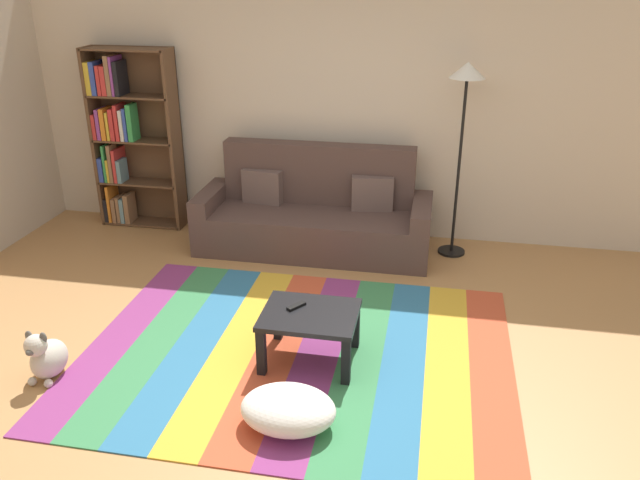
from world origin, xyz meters
The scene contains 10 objects.
ground_plane centered at (0.00, 0.00, 0.00)m, with size 14.00×14.00×0.00m, color #B27F4C.
back_wall centered at (0.00, 2.55, 1.35)m, with size 6.80×0.10×2.70m, color beige.
rug centered at (-0.08, 0.14, 0.01)m, with size 3.08×2.43×0.01m.
couch centered at (-0.32, 2.02, 0.34)m, with size 2.26×0.80×1.00m.
bookshelf centered at (-2.38, 2.31, 0.96)m, with size 0.90×0.28×1.86m.
coffee_table centered at (0.03, 0.07, 0.32)m, with size 0.66×0.54×0.38m.
pouf centered at (0.04, -0.65, 0.13)m, with size 0.59×0.45×0.24m, color white.
dog centered at (-1.69, -0.46, 0.16)m, with size 0.22×0.35×0.40m.
standing_lamp centered at (1.03, 2.14, 1.53)m, with size 0.32×0.32×1.83m.
tv_remote centered at (-0.08, 0.13, 0.40)m, with size 0.04×0.15×0.02m, color black.
Camera 1 is at (0.82, -3.67, 2.61)m, focal length 35.57 mm.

